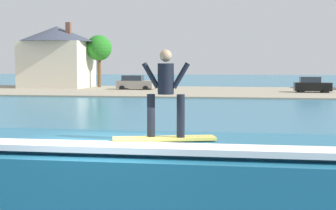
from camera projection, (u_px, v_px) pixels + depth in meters
wave_crest at (134, 179)px, 10.50m from camera, size 9.98×3.97×1.85m
surfboard at (164, 138)px, 9.68m from camera, size 2.08×0.96×0.06m
surfer at (166, 88)px, 9.61m from camera, size 0.96×0.32×1.73m
shoreline_bank at (219, 92)px, 55.62m from camera, size 120.00×20.00×0.16m
car_near_shore at (135, 83)px, 58.95m from camera, size 4.38×2.31×1.86m
car_far_shore at (312, 85)px, 53.00m from camera, size 3.87×2.14×1.86m
house_with_chimney at (57, 54)px, 63.71m from camera, size 10.00×10.00×8.49m
tree_tall_bare at (99, 49)px, 63.87m from camera, size 3.35×3.35×6.98m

